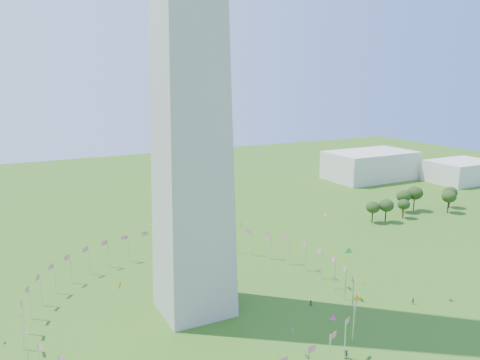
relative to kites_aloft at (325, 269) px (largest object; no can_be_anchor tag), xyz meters
name	(u,v)px	position (x,y,z in m)	size (l,w,h in m)	color
flag_ring	(194,293)	(-18.91, 28.41, -13.75)	(80.24, 80.24, 9.00)	silver
gov_building_east_a	(370,165)	(131.09, 128.41, -10.25)	(50.00, 30.00, 16.00)	beige
gov_building_east_b	(461,171)	(171.09, 98.41, -12.25)	(35.00, 25.00, 12.00)	beige
kites_aloft	(325,269)	(0.00, 0.00, 0.00)	(120.80, 71.55, 36.19)	green
tree_line_east	(414,203)	(97.28, 63.97, -13.42)	(53.01, 15.70, 10.88)	#2C4918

